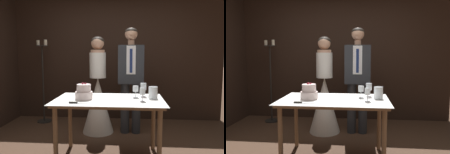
# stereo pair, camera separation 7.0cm
# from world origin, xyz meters

# --- Properties ---
(wall_back) EXTENTS (4.40, 0.12, 2.91)m
(wall_back) POSITION_xyz_m (0.00, 2.02, 1.46)
(wall_back) COLOR black
(wall_back) RESTS_ON ground_plane
(cake_table) EXTENTS (1.39, 0.83, 0.79)m
(cake_table) POSITION_xyz_m (0.06, 0.16, 0.70)
(cake_table) COLOR #8E6B4C
(cake_table) RESTS_ON ground_plane
(tiered_cake) EXTENTS (0.22, 0.22, 0.21)m
(tiered_cake) POSITION_xyz_m (-0.26, 0.13, 0.88)
(tiered_cake) COLOR beige
(tiered_cake) RESTS_ON cake_table
(cake_knife) EXTENTS (0.41, 0.03, 0.02)m
(cake_knife) POSITION_xyz_m (-0.26, -0.12, 0.80)
(cake_knife) COLOR silver
(cake_knife) RESTS_ON cake_table
(wine_glass_near) EXTENTS (0.07, 0.07, 0.17)m
(wine_glass_near) POSITION_xyz_m (0.48, 0.06, 0.91)
(wine_glass_near) COLOR silver
(wine_glass_near) RESTS_ON cake_table
(wine_glass_middle) EXTENTS (0.07, 0.07, 0.16)m
(wine_glass_middle) POSITION_xyz_m (0.40, 0.28, 0.91)
(wine_glass_middle) COLOR silver
(wine_glass_middle) RESTS_ON cake_table
(wine_glass_far) EXTENTS (0.08, 0.08, 0.19)m
(wine_glass_far) POSITION_xyz_m (0.51, 0.35, 0.92)
(wine_glass_far) COLOR silver
(wine_glass_far) RESTS_ON cake_table
(hurricane_candle) EXTENTS (0.12, 0.12, 0.16)m
(hurricane_candle) POSITION_xyz_m (0.62, 0.23, 0.87)
(hurricane_candle) COLOR silver
(hurricane_candle) RESTS_ON cake_table
(bride) EXTENTS (0.54, 0.54, 1.66)m
(bride) POSITION_xyz_m (-0.23, 1.13, 0.62)
(bride) COLOR white
(bride) RESTS_ON ground_plane
(groom) EXTENTS (0.43, 0.25, 1.81)m
(groom) POSITION_xyz_m (0.34, 1.13, 1.02)
(groom) COLOR #282B30
(groom) RESTS_ON ground_plane
(candle_stand) EXTENTS (0.28, 0.28, 1.65)m
(candle_stand) POSITION_xyz_m (-1.40, 1.62, 0.74)
(candle_stand) COLOR black
(candle_stand) RESTS_ON ground_plane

